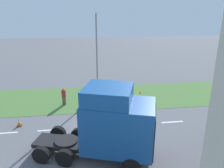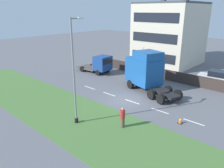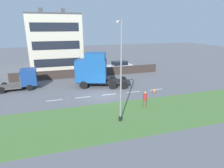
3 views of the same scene
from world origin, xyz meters
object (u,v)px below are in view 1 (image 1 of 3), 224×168
Objects in this scene: pedestrian at (64,97)px; lorry_cab at (113,124)px; traffic_cone_lead at (19,123)px; lamp_post at (97,59)px.

lorry_cab is at bearing 22.77° from pedestrian.
pedestrian is at bearing 139.11° from traffic_cone_lead.
lamp_post is at bearing 130.63° from traffic_cone_lead.
lorry_cab reaches higher than traffic_cone_lead.
lorry_cab is 10.47m from lamp_post.
traffic_cone_lead is at bearing -49.37° from lamp_post.
lamp_post is at bearing 119.87° from pedestrian.
traffic_cone_lead is at bearing -40.89° from pedestrian.
lorry_cab is 0.90× the size of lamp_post.
pedestrian is at bearing -60.13° from lamp_post.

